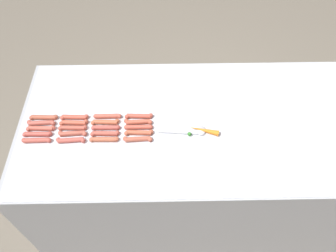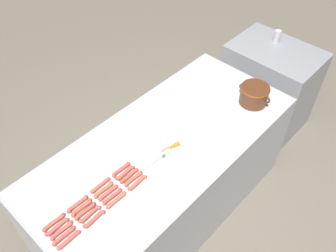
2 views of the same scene
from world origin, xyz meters
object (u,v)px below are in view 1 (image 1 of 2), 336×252
(hot_dog_3, at_px, (139,116))
(hot_dog_10, at_px, (106,128))
(hot_dog_14, at_px, (105,133))
(hot_dog_15, at_px, (139,133))
(hot_dog_9, at_px, (73,128))
(hot_dog_2, at_px, (108,116))
(serving_spoon, at_px, (193,131))
(hot_dog_7, at_px, (138,122))
(hot_dog_12, at_px, (37,134))
(hot_dog_19, at_px, (138,139))
(hot_dog_0, at_px, (44,117))
(hot_dog_8, at_px, (41,128))
(hot_dog_18, at_px, (104,139))
(hot_dog_13, at_px, (73,133))
(hot_dog_17, at_px, (71,140))
(hot_dog_5, at_px, (74,123))
(hot_dog_4, at_px, (41,123))
(carrot, at_px, (203,130))
(hot_dog_16, at_px, (36,140))
(hot_dog_6, at_px, (105,122))
(hot_dog_11, at_px, (138,127))
(hot_dog_1, at_px, (74,117))

(hot_dog_3, bearing_deg, hot_dog_10, -66.44)
(hot_dog_14, bearing_deg, hot_dog_15, 90.79)
(hot_dog_9, bearing_deg, hot_dog_2, 113.21)
(hot_dog_3, distance_m, serving_spoon, 0.33)
(hot_dog_9, bearing_deg, hot_dog_3, 101.92)
(hot_dog_7, height_order, hot_dog_15, same)
(hot_dog_12, relative_size, hot_dog_19, 1.00)
(hot_dog_0, height_order, hot_dog_8, same)
(hot_dog_12, bearing_deg, hot_dog_18, 83.54)
(hot_dog_8, height_order, hot_dog_12, same)
(hot_dog_0, xyz_separation_m, hot_dog_13, (0.12, 0.18, 0.00))
(hot_dog_15, bearing_deg, serving_spoon, 91.43)
(hot_dog_14, bearing_deg, hot_dog_10, 179.86)
(hot_dog_14, bearing_deg, hot_dog_17, -77.18)
(hot_dog_10, distance_m, hot_dog_18, 0.08)
(hot_dog_5, xyz_separation_m, hot_dog_17, (0.12, 0.00, 0.00))
(hot_dog_4, bearing_deg, hot_dog_3, 94.13)
(hot_dog_13, relative_size, carrot, 0.92)
(hot_dog_2, bearing_deg, hot_dog_0, -89.69)
(hot_dog_15, xyz_separation_m, hot_dog_16, (0.04, -0.56, 0.00))
(hot_dog_0, height_order, hot_dog_18, same)
(hot_dog_2, xyz_separation_m, hot_dog_6, (0.04, -0.01, 0.00))
(hot_dog_7, bearing_deg, hot_dog_13, -78.46)
(hot_dog_5, bearing_deg, hot_dog_11, 84.12)
(hot_dog_10, distance_m, hot_dog_12, 0.38)
(hot_dog_1, xyz_separation_m, hot_dog_19, (0.16, 0.37, 0.00))
(hot_dog_12, xyz_separation_m, hot_dog_18, (0.04, 0.37, 0.00))
(hot_dog_8, xyz_separation_m, hot_dog_10, (0.00, 0.37, 0.00))
(hot_dog_0, xyz_separation_m, serving_spoon, (0.11, 0.86, -0.01))
(hot_dog_11, relative_size, hot_dog_14, 1.00)
(hot_dog_11, bearing_deg, hot_dog_9, -90.28)
(hot_dog_4, bearing_deg, hot_dog_14, 77.70)
(hot_dog_4, height_order, hot_dog_12, same)
(hot_dog_0, bearing_deg, hot_dog_17, 47.96)
(hot_dog_7, height_order, hot_dog_12, same)
(hot_dog_0, bearing_deg, carrot, 82.96)
(hot_dog_2, relative_size, hot_dog_12, 1.00)
(hot_dog_11, bearing_deg, hot_dog_18, -66.49)
(hot_dog_10, height_order, hot_dog_15, same)
(hot_dog_2, xyz_separation_m, carrot, (0.11, 0.54, 0.00))
(hot_dog_3, distance_m, hot_dog_5, 0.37)
(hot_dog_7, bearing_deg, hot_dog_5, -90.19)
(hot_dog_3, xyz_separation_m, serving_spoon, (0.11, 0.31, -0.01))
(hot_dog_10, relative_size, hot_dog_13, 1.00)
(serving_spoon, bearing_deg, hot_dog_0, -97.39)
(hot_dog_9, distance_m, hot_dog_11, 0.37)
(hot_dog_0, xyz_separation_m, hot_dog_10, (0.08, 0.37, 0.00))
(hot_dog_1, relative_size, hot_dog_3, 1.00)
(hot_dog_2, distance_m, hot_dog_6, 0.04)
(hot_dog_2, relative_size, hot_dog_3, 1.00)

